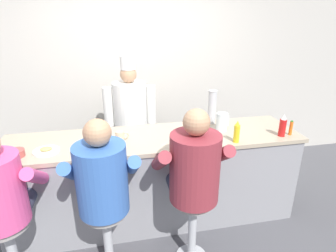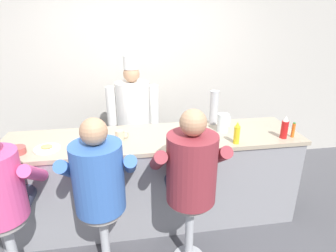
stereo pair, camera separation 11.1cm
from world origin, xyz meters
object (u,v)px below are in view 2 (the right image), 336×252
object	(u,v)px
cereal_bowl	(17,150)
diner_seated_maroon	(190,171)
breakfast_plate	(47,148)
cup_stack_steel	(214,107)
mustard_bottle_yellow	(237,133)
water_pitcher_clear	(223,123)
ketchup_bottle_red	(285,128)
diner_seated_blue	(99,180)
hot_sauce_bottle_orange	(293,130)
coffee_mug_tan	(120,135)
cook_in_whites_near	(133,116)

from	to	relation	value
cereal_bowl	diner_seated_maroon	bearing A→B (deg)	-16.77
breakfast_plate	cup_stack_steel	distance (m)	1.75
mustard_bottle_yellow	water_pitcher_clear	size ratio (longest dim) A/B	1.14
water_pitcher_clear	cup_stack_steel	size ratio (longest dim) A/B	0.51
ketchup_bottle_red	diner_seated_blue	size ratio (longest dim) A/B	0.16
ketchup_bottle_red	hot_sauce_bottle_orange	world-z (taller)	ketchup_bottle_red
hot_sauce_bottle_orange	coffee_mug_tan	world-z (taller)	hot_sauce_bottle_orange
ketchup_bottle_red	diner_seated_blue	distance (m)	1.82
mustard_bottle_yellow	hot_sauce_bottle_orange	distance (m)	0.62
diner_seated_blue	mustard_bottle_yellow	bearing A→B (deg)	15.14
mustard_bottle_yellow	cup_stack_steel	xyz separation A→B (m)	(-0.05, 0.55, 0.09)
diner_seated_blue	ketchup_bottle_red	bearing A→B (deg)	12.36
hot_sauce_bottle_orange	diner_seated_blue	bearing A→B (deg)	-168.13
diner_seated_blue	hot_sauce_bottle_orange	bearing A→B (deg)	11.87
hot_sauce_bottle_orange	cook_in_whites_near	xyz separation A→B (m)	(-1.54, 1.05, -0.13)
ketchup_bottle_red	breakfast_plate	size ratio (longest dim) A/B	1.01
water_pitcher_clear	coffee_mug_tan	size ratio (longest dim) A/B	1.45
water_pitcher_clear	cereal_bowl	bearing A→B (deg)	-173.84
coffee_mug_tan	diner_seated_maroon	bearing A→B (deg)	-46.66
diner_seated_maroon	cereal_bowl	bearing A→B (deg)	163.23
hot_sauce_bottle_orange	diner_seated_maroon	xyz separation A→B (m)	(-1.14, -0.39, -0.13)
mustard_bottle_yellow	diner_seated_blue	bearing A→B (deg)	-164.86
coffee_mug_tan	water_pitcher_clear	bearing A→B (deg)	2.93
mustard_bottle_yellow	diner_seated_blue	xyz separation A→B (m)	(-1.26, -0.34, -0.18)
coffee_mug_tan	hot_sauce_bottle_orange	bearing A→B (deg)	-6.86
ketchup_bottle_red	mustard_bottle_yellow	xyz separation A→B (m)	(-0.51, -0.05, -0.01)
hot_sauce_bottle_orange	mustard_bottle_yellow	bearing A→B (deg)	-175.07
cereal_bowl	diner_seated_blue	size ratio (longest dim) A/B	0.10
cereal_bowl	cook_in_whites_near	bearing A→B (deg)	43.47
breakfast_plate	coffee_mug_tan	world-z (taller)	coffee_mug_tan
mustard_bottle_yellow	ketchup_bottle_red	bearing A→B (deg)	5.31
water_pitcher_clear	cook_in_whites_near	distance (m)	1.21
diner_seated_maroon	cup_stack_steel	bearing A→B (deg)	62.08
diner_seated_blue	breakfast_plate	bearing A→B (deg)	135.46
coffee_mug_tan	diner_seated_maroon	distance (m)	0.83
breakfast_plate	cup_stack_steel	world-z (taller)	cup_stack_steel
mustard_bottle_yellow	breakfast_plate	distance (m)	1.76
cereal_bowl	coffee_mug_tan	world-z (taller)	coffee_mug_tan
hot_sauce_bottle_orange	breakfast_plate	bearing A→B (deg)	177.89
water_pitcher_clear	cup_stack_steel	world-z (taller)	cup_stack_steel
hot_sauce_bottle_orange	cup_stack_steel	xyz separation A→B (m)	(-0.67, 0.50, 0.11)
hot_sauce_bottle_orange	diner_seated_maroon	size ratio (longest dim) A/B	0.11
coffee_mug_tan	ketchup_bottle_red	bearing A→B (deg)	-7.48
ketchup_bottle_red	coffee_mug_tan	xyz separation A→B (m)	(-1.60, 0.21, -0.06)
ketchup_bottle_red	diner_seated_blue	xyz separation A→B (m)	(-1.77, -0.39, -0.18)
breakfast_plate	diner_seated_maroon	bearing A→B (deg)	-21.38
breakfast_plate	cook_in_whites_near	bearing A→B (deg)	49.57
hot_sauce_bottle_orange	cereal_bowl	bearing A→B (deg)	178.94
diner_seated_blue	cook_in_whites_near	world-z (taller)	cook_in_whites_near
ketchup_bottle_red	diner_seated_maroon	size ratio (longest dim) A/B	0.16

